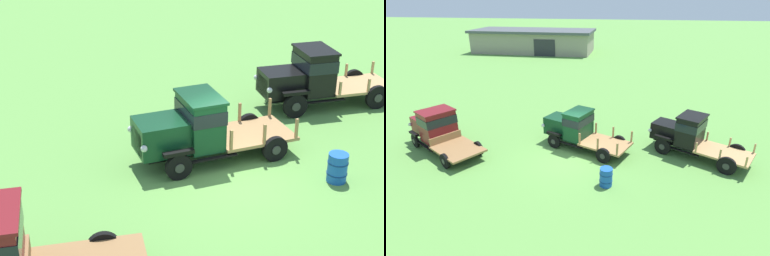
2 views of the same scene
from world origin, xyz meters
TOP-DOWN VIEW (x-y plane):
  - ground_plane at (0.00, 0.00)m, footprint 240.00×240.00m
  - farm_shed at (-12.58, 33.17)m, footprint 18.77×8.03m
  - vintage_truck_foreground_near at (-7.51, -0.14)m, footprint 5.58×4.32m
  - vintage_truck_second_in_line at (0.07, 1.42)m, footprint 5.30×3.53m
  - vintage_truck_midrow_center at (6.15, 1.55)m, footprint 5.29×3.95m
  - oil_drum_beside_row at (2.14, -2.34)m, footprint 0.60×0.60m

SIDE VIEW (x-z plane):
  - ground_plane at x=0.00m, z-range 0.00..0.00m
  - oil_drum_beside_row at x=2.14m, z-range 0.00..0.88m
  - vintage_truck_second_in_line at x=0.07m, z-range 0.04..2.18m
  - vintage_truck_midrow_center at x=6.15m, z-range 0.04..2.26m
  - vintage_truck_foreground_near at x=-7.51m, z-range 0.04..2.31m
  - farm_shed at x=-12.58m, z-range 0.02..3.46m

